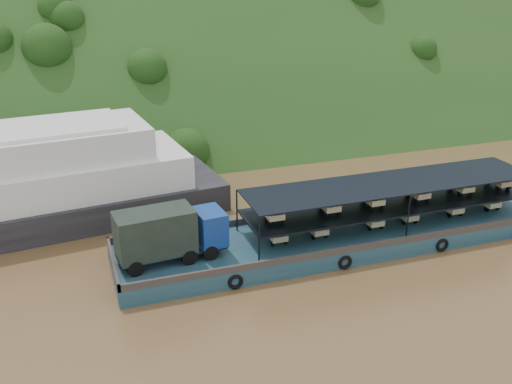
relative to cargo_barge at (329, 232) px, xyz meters
name	(u,v)px	position (x,y,z in m)	size (l,w,h in m)	color
ground	(293,241)	(-2.14, 1.73, -1.24)	(160.00, 160.00, 0.00)	brown
hillside	(189,124)	(-2.14, 37.73, -1.24)	(140.00, 28.00, 28.00)	#173B15
cargo_barge	(329,232)	(0.00, 0.00, 0.00)	(35.00, 7.18, 4.94)	#163D4D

